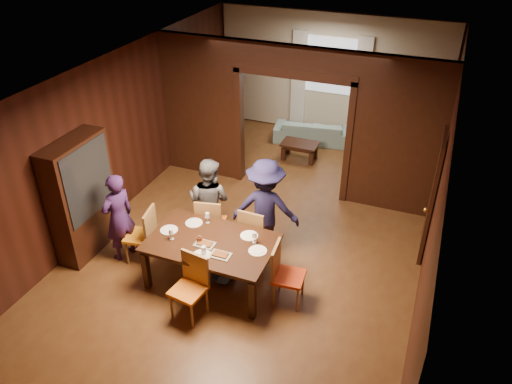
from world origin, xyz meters
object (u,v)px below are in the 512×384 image
at_px(hutch, 82,197).
at_px(sofa, 313,131).
at_px(chair_far_l, 212,221).
at_px(chair_far_r, 256,232).
at_px(chair_right, 289,275).
at_px(person_navy, 265,208).
at_px(coffee_table, 300,151).
at_px(person_grey, 209,202).
at_px(chair_near, 188,289).
at_px(dining_table, 212,261).
at_px(chair_left, 140,234).
at_px(person_purple, 119,217).

bearing_deg(hutch, sofa, 66.25).
height_order(chair_far_l, chair_far_r, same).
bearing_deg(hutch, chair_right, 0.09).
distance_m(person_navy, sofa, 4.40).
distance_m(person_navy, coffee_table, 3.44).
distance_m(person_grey, chair_far_r, 0.93).
xyz_separation_m(person_grey, chair_near, (0.49, -1.71, -0.30)).
relative_size(dining_table, chair_far_r, 1.94).
bearing_deg(chair_right, person_navy, 31.76).
distance_m(dining_table, chair_far_l, 0.92).
relative_size(person_grey, chair_left, 1.62).
relative_size(person_grey, chair_near, 1.62).
xyz_separation_m(sofa, chair_far_r, (0.32, -4.54, 0.22)).
relative_size(person_navy, coffee_table, 2.12).
relative_size(person_navy, chair_left, 1.75).
distance_m(dining_table, chair_left, 1.32).
bearing_deg(chair_left, person_purple, -92.32).
xyz_separation_m(dining_table, chair_far_l, (-0.41, 0.82, 0.10)).
distance_m(chair_right, chair_far_r, 1.16).
relative_size(person_navy, hutch, 0.85).
distance_m(dining_table, chair_far_r, 0.91).
bearing_deg(person_navy, person_purple, 13.90).
bearing_deg(coffee_table, hutch, -118.19).
distance_m(sofa, chair_far_l, 4.56).
height_order(dining_table, hutch, hutch).
xyz_separation_m(chair_right, chair_far_l, (-1.63, 0.81, 0.00)).
bearing_deg(chair_far_r, chair_far_l, 1.55).
distance_m(dining_table, chair_right, 1.22).
relative_size(person_purple, person_navy, 0.90).
relative_size(chair_right, chair_far_r, 1.00).
bearing_deg(hutch, person_purple, 1.34).
height_order(coffee_table, hutch, hutch).
xyz_separation_m(person_purple, person_navy, (2.12, 0.99, 0.08)).
bearing_deg(sofa, person_purple, 62.87).
xyz_separation_m(chair_far_l, chair_near, (0.41, -1.60, 0.00)).
xyz_separation_m(dining_table, chair_near, (0.00, -0.78, 0.10)).
xyz_separation_m(person_navy, chair_left, (-1.80, -0.95, -0.36)).
bearing_deg(chair_far_r, coffee_table, -82.78).
distance_m(sofa, dining_table, 5.36).
distance_m(chair_near, hutch, 2.48).
bearing_deg(chair_right, person_grey, 57.00).
bearing_deg(chair_right, chair_left, 84.14).
distance_m(coffee_table, chair_left, 4.51).
relative_size(person_navy, chair_near, 1.75).
xyz_separation_m(person_navy, coffee_table, (-0.44, 3.35, -0.65)).
relative_size(dining_table, chair_far_l, 1.94).
relative_size(coffee_table, chair_far_r, 0.82).
distance_m(person_grey, sofa, 4.49).
xyz_separation_m(sofa, coffee_table, (-0.02, -0.99, -0.07)).
bearing_deg(chair_far_l, sofa, -108.29).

